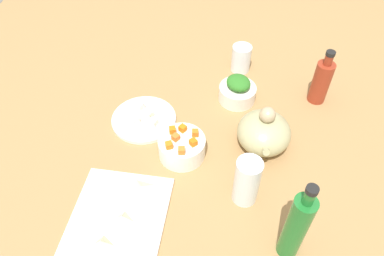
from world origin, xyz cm
name	(u,v)px	position (x,y,z in cm)	size (l,w,h in cm)	color
tabletop	(192,142)	(0.00, 0.00, 1.50)	(190.00, 190.00, 3.00)	#A17A4A
cutting_board	(117,222)	(29.58, -15.75, 3.50)	(29.36, 23.54, 1.00)	white
plate_tofu	(144,119)	(-6.28, -15.89, 3.60)	(20.16, 20.16, 1.20)	white
bowl_greens	(237,93)	(-19.14, 13.01, 5.64)	(12.08, 12.08, 5.28)	white
bowl_carrots	(182,147)	(5.99, -2.29, 6.16)	(13.38, 13.38, 6.32)	white
teapot	(264,133)	(0.38, 20.73, 8.64)	(17.56, 15.43, 14.84)	tan
bottle_0	(296,227)	(32.16, 25.81, 14.18)	(4.98, 4.98, 26.04)	#1D6E2A
bottle_1	(321,81)	(-21.87, 39.28, 10.86)	(5.66, 5.66, 19.13)	maroon
drinking_glass_0	(247,181)	(18.65, 15.70, 10.21)	(6.56, 6.56, 14.43)	white
drinking_glass_1	(241,58)	(-35.43, 13.91, 7.85)	(6.81, 6.81, 9.70)	white
carrot_cube_0	(183,128)	(2.43, -2.41, 10.22)	(1.80, 1.80, 1.80)	orange
carrot_cube_1	(169,145)	(9.02, -5.39, 10.22)	(1.80, 1.80, 1.80)	orange
carrot_cube_2	(195,133)	(3.83, 1.29, 10.22)	(1.80, 1.80, 1.80)	orange
carrot_cube_3	(176,137)	(5.98, -3.96, 10.22)	(1.80, 1.80, 1.80)	orange
carrot_cube_4	(182,151)	(10.52, -1.75, 10.22)	(1.80, 1.80, 1.80)	orange
carrot_cube_5	(193,142)	(7.32, 1.09, 10.22)	(1.80, 1.80, 1.80)	orange
carrot_cube_6	(172,130)	(3.38, -5.22, 10.22)	(1.80, 1.80, 1.80)	orange
chopped_greens_mound	(238,83)	(-19.14, 13.01, 10.22)	(8.24, 7.39, 3.88)	#2E7525
tofu_cube_0	(149,114)	(-6.91, -14.20, 5.30)	(2.20, 2.20, 2.20)	white
tofu_cube_1	(135,120)	(-4.00, -18.02, 5.30)	(2.20, 2.20, 2.20)	white
tofu_cube_2	(140,106)	(-10.25, -17.83, 5.30)	(2.20, 2.20, 2.20)	white
tofu_cube_3	(153,122)	(-3.58, -12.31, 5.30)	(2.20, 2.20, 2.20)	white
dumpling_0	(101,244)	(36.33, -17.51, 5.45)	(4.18, 4.11, 2.90)	beige
dumpling_1	(122,218)	(29.37, -14.22, 5.30)	(4.12, 4.00, 2.59)	beige
dumpling_2	(141,188)	(20.14, -11.34, 5.06)	(5.99, 5.44, 2.11)	beige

